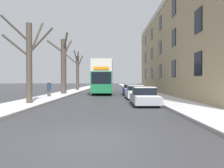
# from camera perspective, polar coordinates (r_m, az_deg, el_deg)

# --- Properties ---
(ground_plane) EXTENTS (320.00, 320.00, 0.00)m
(ground_plane) POSITION_cam_1_polar(r_m,az_deg,el_deg) (6.94, -6.32, -14.07)
(ground_plane) COLOR #424247
(sidewalk_left) EXTENTS (3.03, 130.00, 0.16)m
(sidewalk_left) POSITION_cam_1_polar(r_m,az_deg,el_deg) (60.04, -6.05, -0.86)
(sidewalk_left) COLOR gray
(sidewalk_left) RESTS_ON ground
(sidewalk_right) EXTENTS (3.03, 130.00, 0.16)m
(sidewalk_right) POSITION_cam_1_polar(r_m,az_deg,el_deg) (59.90, 4.99, -0.86)
(sidewalk_right) COLOR gray
(sidewalk_right) RESTS_ON ground
(terrace_facade_right) EXTENTS (9.10, 36.93, 12.14)m
(terrace_facade_right) POSITION_cam_1_polar(r_m,az_deg,el_deg) (31.73, 20.74, 8.50)
(terrace_facade_right) COLOR tan
(terrace_facade_right) RESTS_ON ground
(bare_tree_left_0) EXTENTS (3.43, 2.52, 6.37)m
(bare_tree_left_0) POSITION_cam_1_polar(r_m,az_deg,el_deg) (17.30, -20.67, 5.93)
(bare_tree_left_0) COLOR #4C4238
(bare_tree_left_0) RESTS_ON ground
(bare_tree_left_1) EXTENTS (3.47, 3.54, 7.84)m
(bare_tree_left_1) POSITION_cam_1_polar(r_m,az_deg,el_deg) (29.08, -12.37, 5.06)
(bare_tree_left_1) COLOR #4C4238
(bare_tree_left_1) RESTS_ON ground
(bare_tree_left_2) EXTENTS (3.33, 1.88, 7.35)m
(bare_tree_left_2) POSITION_cam_1_polar(r_m,az_deg,el_deg) (40.63, -8.84, 3.41)
(bare_tree_left_2) COLOR #4C4238
(bare_tree_left_2) RESTS_ON ground
(double_decker_bus) EXTENTS (2.61, 11.00, 4.48)m
(double_decker_bus) POSITION_cam_1_polar(r_m,az_deg,el_deg) (31.03, -2.13, 2.16)
(double_decker_bus) COLOR #1E7A47
(double_decker_bus) RESTS_ON ground
(parked_car_0) EXTENTS (1.80, 4.43, 1.34)m
(parked_car_0) POSITION_cam_1_polar(r_m,az_deg,el_deg) (16.50, 8.58, -3.26)
(parked_car_0) COLOR #9EA3AD
(parked_car_0) RESTS_ON ground
(parked_car_1) EXTENTS (1.87, 4.29, 1.34)m
(parked_car_1) POSITION_cam_1_polar(r_m,az_deg,el_deg) (22.11, 6.43, -2.21)
(parked_car_1) COLOR silver
(parked_car_1) RESTS_ON ground
(parked_car_2) EXTENTS (1.88, 3.95, 1.40)m
(parked_car_2) POSITION_cam_1_polar(r_m,az_deg,el_deg) (28.38, 5.05, -1.50)
(parked_car_2) COLOR navy
(parked_car_2) RESTS_ON ground
(oncoming_van) EXTENTS (1.98, 5.09, 2.43)m
(oncoming_van) POSITION_cam_1_polar(r_m,az_deg,el_deg) (49.10, -2.57, 0.22)
(oncoming_van) COLOR #9EA3AD
(oncoming_van) RESTS_ON ground
(pedestrian_left_sidewalk) EXTENTS (0.40, 0.40, 1.83)m
(pedestrian_left_sidewalk) POSITION_cam_1_polar(r_m,az_deg,el_deg) (24.03, -15.94, -1.11)
(pedestrian_left_sidewalk) COLOR #4C4742
(pedestrian_left_sidewalk) RESTS_ON ground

